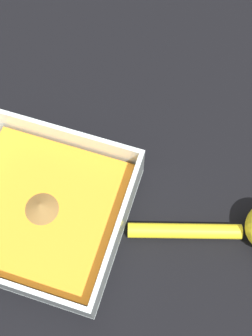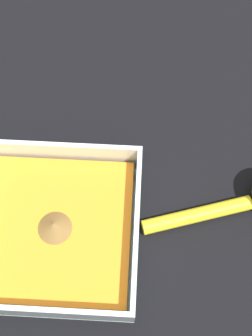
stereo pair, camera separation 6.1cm
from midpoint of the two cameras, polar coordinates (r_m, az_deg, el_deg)
name	(u,v)px [view 1 (the left image)]	position (r m, az deg, el deg)	size (l,w,h in m)	color
ground_plane	(37,179)	(0.65, -8.24, -1.66)	(4.00, 4.00, 0.00)	black
square_dish	(44,213)	(0.61, -7.17, -5.76)	(0.21, 0.21, 0.07)	silver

